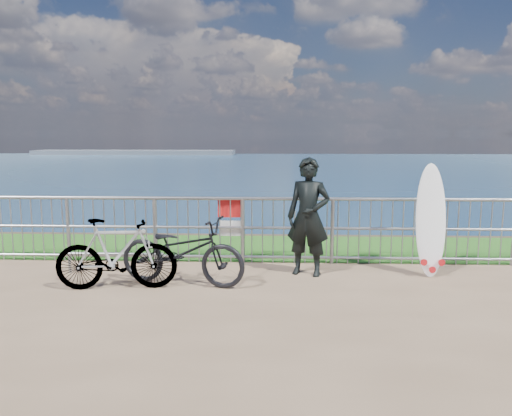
{
  "coord_description": "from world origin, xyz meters",
  "views": [
    {
      "loc": [
        0.07,
        -6.65,
        2.17
      ],
      "look_at": [
        -0.26,
        1.2,
        1.0
      ],
      "focal_mm": 35.0,
      "sensor_mm": 36.0,
      "label": 1
    }
  ],
  "objects_px": {
    "surfer": "(308,217)",
    "bicycle_near": "(182,251)",
    "bicycle_far": "(116,254)",
    "surfboard": "(431,224)"
  },
  "relations": [
    {
      "from": "surfer",
      "to": "surfboard",
      "type": "bearing_deg",
      "value": 19.87
    },
    {
      "from": "surfer",
      "to": "bicycle_near",
      "type": "relative_size",
      "value": 0.96
    },
    {
      "from": "surfer",
      "to": "bicycle_far",
      "type": "height_order",
      "value": "surfer"
    },
    {
      "from": "surfboard",
      "to": "bicycle_far",
      "type": "height_order",
      "value": "surfboard"
    },
    {
      "from": "surfer",
      "to": "bicycle_near",
      "type": "distance_m",
      "value": 1.99
    },
    {
      "from": "surfer",
      "to": "surfboard",
      "type": "distance_m",
      "value": 1.88
    },
    {
      "from": "bicycle_near",
      "to": "bicycle_far",
      "type": "xyz_separation_m",
      "value": [
        -0.88,
        -0.25,
        0.01
      ]
    },
    {
      "from": "surfer",
      "to": "bicycle_near",
      "type": "height_order",
      "value": "surfer"
    },
    {
      "from": "surfer",
      "to": "bicycle_near",
      "type": "bearing_deg",
      "value": -143.75
    },
    {
      "from": "surfboard",
      "to": "bicycle_far",
      "type": "distance_m",
      "value": 4.7
    }
  ]
}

